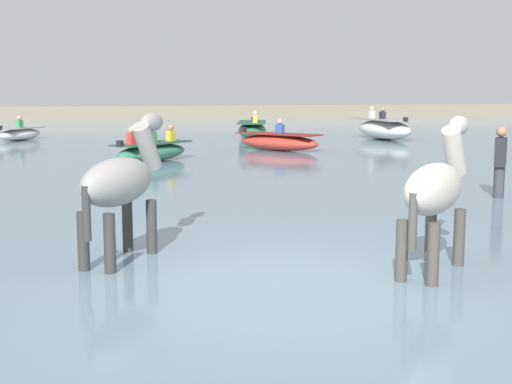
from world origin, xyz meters
name	(u,v)px	position (x,y,z in m)	size (l,w,h in m)	color
ground_plane	(285,310)	(0.00, 0.00, 0.00)	(120.00, 120.00, 0.00)	#756B56
water_surface	(172,178)	(0.00, 10.00, 0.14)	(90.00, 90.00, 0.29)	slate
horse_lead_pinto	(436,192)	(1.75, 0.09, 1.19)	(1.54, 1.52, 2.00)	beige
horse_trailing_grey	(121,185)	(-1.61, 1.45, 1.19)	(1.28, 1.73, 2.02)	gray
boat_near_port	(20,134)	(-4.62, 22.23, 0.55)	(2.01, 2.51, 0.98)	silver
boat_mid_outer	(384,129)	(9.79, 19.32, 0.71)	(1.54, 3.85, 1.31)	silver
boat_near_starboard	(152,151)	(-0.21, 12.81, 0.57)	(2.57, 2.54, 1.01)	#337556
boat_mid_channel	(279,142)	(4.20, 15.32, 0.58)	(2.67, 3.02, 1.05)	#BC382D
boat_far_offshore	(252,130)	(4.71, 21.25, 0.63)	(2.00, 3.58, 1.16)	#337556
person_spectator_far	(500,167)	(5.52, 4.63, 0.87)	(0.35, 0.38, 1.63)	#383842
far_shoreline	(117,114)	(0.00, 41.41, 0.59)	(80.00, 2.40, 1.19)	gray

